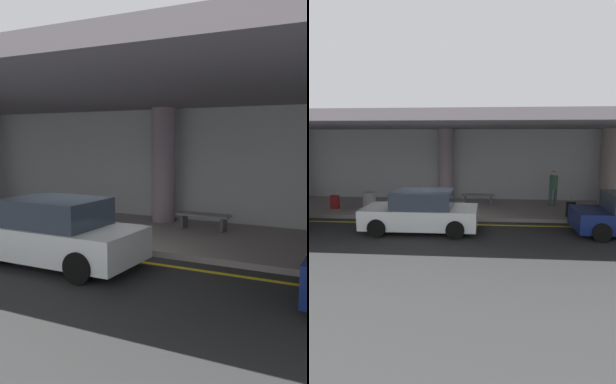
% 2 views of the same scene
% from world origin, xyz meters
% --- Properties ---
extents(ground_plane, '(60.00, 60.00, 0.00)m').
position_xyz_m(ground_plane, '(0.00, 0.00, 0.00)').
color(ground_plane, '#2A2B2B').
extents(sidewalk, '(26.00, 4.20, 0.15)m').
position_xyz_m(sidewalk, '(0.00, 3.10, 0.07)').
color(sidewalk, gray).
rests_on(sidewalk, ground).
extents(lane_stripe_yellow, '(26.00, 0.14, 0.01)m').
position_xyz_m(lane_stripe_yellow, '(0.00, 0.47, 0.00)').
color(lane_stripe_yellow, yellow).
rests_on(lane_stripe_yellow, ground).
extents(support_column_center, '(0.76, 0.76, 3.65)m').
position_xyz_m(support_column_center, '(0.00, 4.56, 1.97)').
color(support_column_center, gray).
rests_on(support_column_center, sidewalk).
extents(ceiling_overhang, '(28.00, 13.20, 0.30)m').
position_xyz_m(ceiling_overhang, '(0.00, 2.60, 3.95)').
color(ceiling_overhang, slate).
rests_on(ceiling_overhang, support_column_far_left).
extents(terminal_back_wall, '(26.00, 0.30, 3.80)m').
position_xyz_m(terminal_back_wall, '(0.00, 5.35, 1.90)').
color(terminal_back_wall, '#B1B7B7').
rests_on(terminal_back_wall, ground).
extents(car_white, '(4.10, 1.92, 1.50)m').
position_xyz_m(car_white, '(-0.23, -0.56, 0.71)').
color(car_white, white).
rests_on(car_white, ground).
extents(suitcase_upright_secondary, '(0.36, 0.22, 0.90)m').
position_xyz_m(suitcase_upright_secondary, '(-4.84, 2.23, 0.46)').
color(suitcase_upright_secondary, maroon).
rests_on(suitcase_upright_secondary, sidewalk).
extents(bench_metal, '(1.60, 0.50, 0.48)m').
position_xyz_m(bench_metal, '(1.68, 3.80, 0.50)').
color(bench_metal, slate).
rests_on(bench_metal, sidewalk).
extents(trash_bin_steel, '(0.56, 0.56, 0.85)m').
position_xyz_m(trash_bin_steel, '(-3.04, 1.78, 0.57)').
color(trash_bin_steel, gray).
rests_on(trash_bin_steel, sidewalk).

